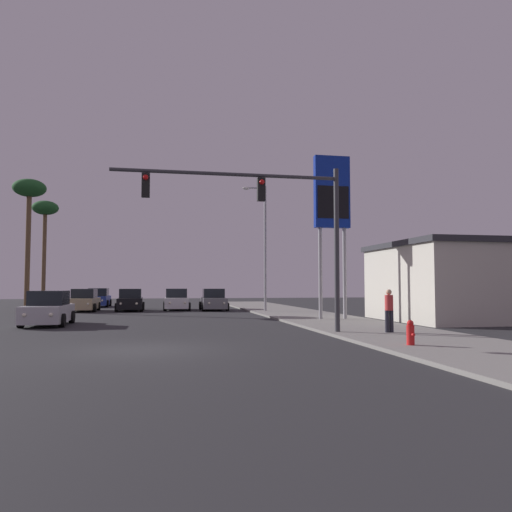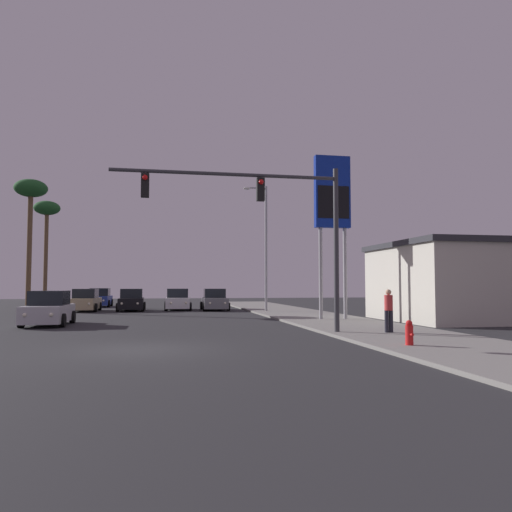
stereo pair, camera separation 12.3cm
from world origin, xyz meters
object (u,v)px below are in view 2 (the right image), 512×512
object	(u,v)px
palm_tree_far	(47,215)
palm_tree_mid	(31,197)
traffic_light_mast	(272,212)
fire_hydrant	(409,333)
car_black	(131,301)
street_lamp	(264,241)
car_silver	(49,310)
car_tan	(85,301)
gas_station_sign	(332,201)
pedestrian_on_sidewalk	(389,309)
car_blue	(100,298)
car_white	(178,300)
car_grey	(215,300)

from	to	relation	value
palm_tree_far	palm_tree_mid	distance (m)	10.05
traffic_light_mast	fire_hydrant	distance (m)	7.12
car_black	street_lamp	bearing A→B (deg)	154.70
car_silver	traffic_light_mast	distance (m)	12.54
car_tan	gas_station_sign	distance (m)	20.65
car_silver	pedestrian_on_sidewalk	xyz separation A→B (m)	(14.10, -7.67, 0.27)
car_blue	palm_tree_mid	world-z (taller)	palm_tree_mid
traffic_light_mast	pedestrian_on_sidewalk	xyz separation A→B (m)	(4.51, -0.67, -3.77)
traffic_light_mast	street_lamp	size ratio (longest dim) A/B	0.99
car_tan	fire_hydrant	distance (m)	28.19
gas_station_sign	palm_tree_mid	size ratio (longest dim) A/B	0.91
car_white	street_lamp	bearing A→B (deg)	142.52
car_grey	car_white	world-z (taller)	same
car_grey	fire_hydrant	world-z (taller)	car_grey
traffic_light_mast	pedestrian_on_sidewalk	world-z (taller)	traffic_light_mast
car_silver	gas_station_sign	world-z (taller)	gas_station_sign
car_blue	car_tan	size ratio (longest dim) A/B	1.00
street_lamp	pedestrian_on_sidewalk	xyz separation A→B (m)	(1.48, -16.86, -4.08)
car_tan	street_lamp	bearing A→B (deg)	163.92
gas_station_sign	palm_tree_mid	distance (m)	23.35
car_black	palm_tree_far	size ratio (longest dim) A/B	0.44
car_grey	pedestrian_on_sidewalk	distance (m)	21.30
car_blue	car_white	size ratio (longest dim) A/B	1.00
car_silver	palm_tree_far	bearing A→B (deg)	-77.20
palm_tree_far	palm_tree_mid	size ratio (longest dim) A/B	1.00
car_tan	pedestrian_on_sidewalk	xyz separation A→B (m)	(14.33, -21.02, 0.27)
car_grey	car_blue	xyz separation A→B (m)	(-9.58, 8.25, 0.00)
palm_tree_far	car_grey	bearing A→B (deg)	-35.54
car_blue	palm_tree_far	distance (m)	9.72
gas_station_sign	car_blue	bearing A→B (deg)	124.98
car_silver	pedestrian_on_sidewalk	world-z (taller)	pedestrian_on_sidewalk
traffic_light_mast	palm_tree_far	xyz separation A→B (m)	(-14.95, 30.70, 3.80)
car_grey	palm_tree_far	distance (m)	19.83
car_silver	palm_tree_far	world-z (taller)	palm_tree_far
gas_station_sign	traffic_light_mast	bearing A→B (deg)	-124.83
car_grey	traffic_light_mast	bearing A→B (deg)	92.19
car_white	palm_tree_mid	bearing A→B (deg)	3.73
gas_station_sign	car_black	bearing A→B (deg)	131.15
palm_tree_mid	palm_tree_far	bearing A→B (deg)	95.73
car_white	traffic_light_mast	size ratio (longest dim) A/B	0.49
car_grey	fire_hydrant	bearing A→B (deg)	99.71
fire_hydrant	pedestrian_on_sidewalk	distance (m)	4.16
car_black	fire_hydrant	bearing A→B (deg)	110.08
street_lamp	palm_tree_far	distance (m)	23.37
car_black	car_white	distance (m)	3.56
gas_station_sign	pedestrian_on_sidewalk	bearing A→B (deg)	-93.91
car_tan	car_white	world-z (taller)	same
car_silver	street_lamp	distance (m)	16.21
car_white	car_silver	size ratio (longest dim) A/B	1.01
gas_station_sign	car_white	bearing A→B (deg)	120.10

